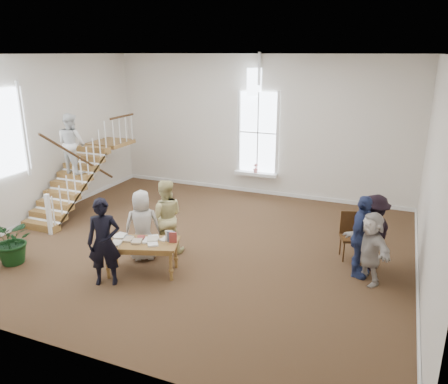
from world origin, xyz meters
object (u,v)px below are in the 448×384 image
at_px(person_yellow, 165,217).
at_px(side_chair, 351,232).
at_px(woman_cluster_a, 361,237).
at_px(elderly_woman, 142,225).
at_px(police_officer, 104,242).
at_px(library_table, 141,245).
at_px(woman_cluster_b, 373,232).
at_px(woman_cluster_c, 370,248).
at_px(floor_plant, 12,241).

height_order(person_yellow, side_chair, person_yellow).
distance_m(woman_cluster_a, side_chair, 0.93).
bearing_deg(elderly_woman, person_yellow, -154.17).
relative_size(police_officer, person_yellow, 1.03).
height_order(person_yellow, woman_cluster_a, same).
height_order(library_table, police_officer, police_officer).
distance_m(elderly_woman, person_yellow, 0.59).
bearing_deg(woman_cluster_a, person_yellow, 108.63).
relative_size(woman_cluster_b, side_chair, 1.55).
height_order(library_table, woman_cluster_a, woman_cluster_a).
bearing_deg(police_officer, woman_cluster_b, 2.76).
relative_size(police_officer, side_chair, 1.68).
distance_m(library_table, elderly_woman, 0.70).
height_order(police_officer, woman_cluster_b, police_officer).
relative_size(library_table, woman_cluster_c, 1.11).
distance_m(person_yellow, side_chair, 4.30).
distance_m(woman_cluster_a, floor_plant, 7.58).
distance_m(person_yellow, woman_cluster_b, 4.66).
height_order(woman_cluster_a, floor_plant, woman_cluster_a).
height_order(library_table, elderly_woman, elderly_woman).
bearing_deg(woman_cluster_c, side_chair, 163.60).
relative_size(person_yellow, woman_cluster_b, 1.06).
relative_size(police_officer, elderly_woman, 1.12).
distance_m(floor_plant, side_chair, 7.62).
relative_size(woman_cluster_a, woman_cluster_b, 1.06).
bearing_deg(woman_cluster_b, side_chair, -100.16).
relative_size(woman_cluster_a, side_chair, 1.64).
distance_m(elderly_woman, woman_cluster_b, 5.08).
xyz_separation_m(person_yellow, woman_cluster_a, (4.34, 0.55, 0.00)).
bearing_deg(floor_plant, elderly_woman, 27.38).
relative_size(elderly_woman, woman_cluster_c, 1.07).
bearing_deg(woman_cluster_a, woman_cluster_b, -13.37).
relative_size(elderly_woman, woman_cluster_a, 0.92).
xyz_separation_m(woman_cluster_b, woman_cluster_c, (0.00, -0.65, -0.08)).
bearing_deg(library_table, person_yellow, 73.22).
bearing_deg(person_yellow, police_officer, 48.63).
bearing_deg(side_chair, floor_plant, -174.41).
bearing_deg(woman_cluster_c, floor_plant, -115.43).
height_order(library_table, side_chair, side_chair).
distance_m(library_table, side_chair, 4.73).
distance_m(woman_cluster_b, side_chair, 0.67).
height_order(police_officer, floor_plant, police_officer).
distance_m(library_table, police_officer, 0.83).
bearing_deg(woman_cluster_b, floor_plant, -40.93).
xyz_separation_m(elderly_woman, floor_plant, (-2.55, -1.32, -0.26)).
bearing_deg(library_table, woman_cluster_b, 6.49).
distance_m(police_officer, woman_cluster_b, 5.66).
xyz_separation_m(police_officer, woman_cluster_b, (4.95, 2.75, -0.07)).
bearing_deg(woman_cluster_c, elderly_woman, -121.84).
distance_m(police_officer, side_chair, 5.46).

